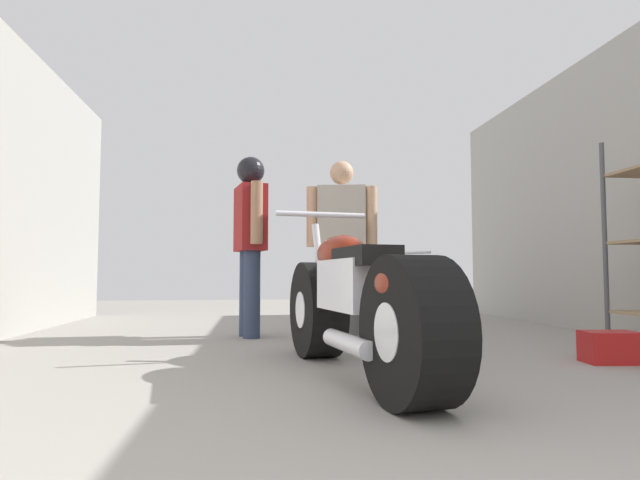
{
  "coord_description": "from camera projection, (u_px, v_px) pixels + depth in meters",
  "views": [
    {
      "loc": [
        -0.59,
        -0.54,
        0.6
      ],
      "look_at": [
        -0.05,
        3.83,
        0.89
      ],
      "focal_mm": 29.74,
      "sensor_mm": 36.0,
      "label": 1
    }
  ],
  "objects": [
    {
      "name": "ground_plane",
      "position": [
        330.0,
        351.0,
        4.16
      ],
      "size": [
        17.44,
        17.44,
        0.0
      ],
      "primitive_type": "plane",
      "color": "gray"
    },
    {
      "name": "mechanic_with_helmet",
      "position": [
        250.0,
        228.0,
        5.15
      ],
      "size": [
        0.34,
        0.69,
        1.75
      ],
      "color": "#2D3851",
      "rests_on": "ground_plane"
    },
    {
      "name": "mechanic_in_blue",
      "position": [
        342.0,
        237.0,
        5.0
      ],
      "size": [
        0.68,
        0.32,
        1.68
      ],
      "color": "#4C4C4C",
      "rests_on": "ground_plane"
    },
    {
      "name": "motorcycle_maroon_cruiser",
      "position": [
        356.0,
        303.0,
        3.09
      ],
      "size": [
        0.75,
        2.27,
        1.05
      ],
      "color": "black",
      "rests_on": "ground_plane"
    },
    {
      "name": "motorcycle_black_naked",
      "position": [
        386.0,
        295.0,
        6.05
      ],
      "size": [
        1.4,
        1.55,
        0.89
      ],
      "color": "black",
      "rests_on": "ground_plane"
    },
    {
      "name": "red_toolbox",
      "position": [
        610.0,
        347.0,
        3.6
      ],
      "size": [
        0.38,
        0.27,
        0.21
      ],
      "primitive_type": "cube",
      "rotation": [
        0.0,
        0.0,
        -0.11
      ],
      "color": "#B21919",
      "rests_on": "ground_plane"
    }
  ]
}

